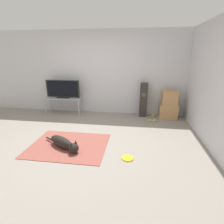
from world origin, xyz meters
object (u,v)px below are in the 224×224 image
Objects in this scene: tennis_ball_near_speaker at (155,120)px; cardboard_box_lower at (168,111)px; dog at (64,143)px; frisbee at (128,158)px; tennis_ball_by_boxes at (153,116)px; floor_speaker at (143,100)px; cardboard_box_upper at (170,97)px; tv at (63,89)px; tv_stand at (64,100)px; tennis_ball_loose_on_carpet at (150,121)px.

cardboard_box_lower is at bearing 41.90° from tennis_ball_near_speaker.
dog is 2.68m from tennis_ball_near_speaker.
tennis_ball_by_boxes reaches higher than frisbee.
frisbee is 2.52m from floor_speaker.
dog is 3.27m from cardboard_box_upper.
tv is at bearing 173.05° from tennis_ball_near_speaker.
cardboard_box_lower is 3.31m from tv.
dog is at bearing 171.87° from frisbee.
tennis_ball_near_speaker is (0.34, -0.46, -0.48)m from floor_speaker.
dog is 13.74× the size of tennis_ball_by_boxes.
tv is at bearing 112.16° from dog.
frisbee is 2.10m from tennis_ball_near_speaker.
tv is 16.37× the size of tennis_ball_near_speaker.
tv is (-2.18, 2.34, 0.78)m from frisbee.
cardboard_box_lower is 0.45× the size of tv_stand.
floor_speaker reaches higher than tv_stand.
tv_stand is (-3.26, -0.02, 0.24)m from cardboard_box_lower.
floor_speaker is at bearing 82.32° from frisbee.
tennis_ball_by_boxes is at bearing 93.92° from tennis_ball_near_speaker.
tennis_ball_near_speaker is at bearing -86.08° from tennis_ball_by_boxes.
floor_speaker reaches higher than cardboard_box_lower.
tv is (-3.26, -0.02, 0.16)m from cardboard_box_upper.
cardboard_box_lower is 0.50× the size of floor_speaker.
cardboard_box_upper is at bearing -7.29° from tennis_ball_by_boxes.
tennis_ball_near_speaker is (0.03, -0.42, 0.00)m from tennis_ball_by_boxes.
cardboard_box_lower is 7.85× the size of tennis_ball_loose_on_carpet.
cardboard_box_upper reaches higher than frisbee.
tennis_ball_near_speaker is (2.85, -0.35, -0.76)m from tv.
cardboard_box_upper is (0.01, 0.00, 0.42)m from cardboard_box_lower.
cardboard_box_lower is 7.85× the size of tennis_ball_near_speaker.
cardboard_box_lower is at bearing 42.43° from dog.
frisbee is 2.01m from tennis_ball_loose_on_carpet.
tennis_ball_by_boxes is at bearing 1.57° from tv.
dog is 2.35m from tv_stand.
frisbee is 3.36× the size of tennis_ball_near_speaker.
cardboard_box_upper is 6.54× the size of tennis_ball_near_speaker.
tennis_ball_loose_on_carpet is (2.70, -0.40, -0.76)m from tv.
cardboard_box_lower is 0.42m from cardboard_box_upper.
tennis_ball_by_boxes is at bearing 1.63° from tv_stand.
tv is 2.92m from tennis_ball_by_boxes.
tennis_ball_loose_on_carpet is (-0.56, -0.42, -0.60)m from cardboard_box_upper.
tennis_ball_near_speaker is at bearing 71.53° from frisbee.
floor_speaker is (-0.74, 0.09, 0.30)m from cardboard_box_lower.
tv_stand is 1.07× the size of tv.
tennis_ball_near_speaker is at bearing -138.10° from cardboard_box_lower.
floor_speaker is at bearing 174.13° from tennis_ball_by_boxes.
tennis_ball_by_boxes and tennis_ball_loose_on_carpet have the same top height.
frisbee is 2.50m from tennis_ball_by_boxes.
cardboard_box_upper reaches higher than dog.
tennis_ball_by_boxes is 1.00× the size of tennis_ball_near_speaker.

